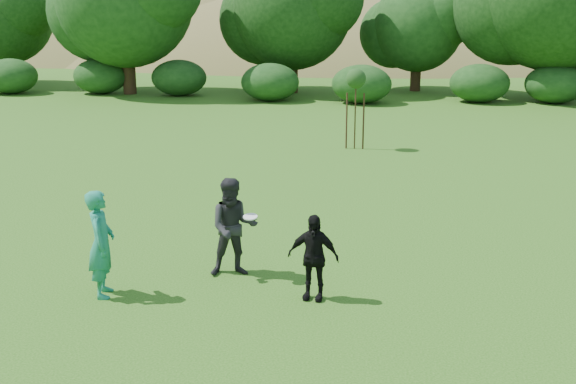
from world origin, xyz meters
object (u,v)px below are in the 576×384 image
(player_teal, at_px, (101,244))
(player_grey, at_px, (233,227))
(player_black, at_px, (313,257))
(sapling, at_px, (356,81))

(player_teal, relative_size, player_grey, 1.02)
(player_grey, height_order, player_black, player_grey)
(player_grey, bearing_deg, player_black, -45.54)
(player_teal, xyz_separation_m, sapling, (3.51, 14.02, 1.44))
(sapling, bearing_deg, player_grey, -96.39)
(player_teal, height_order, player_grey, player_teal)
(player_grey, distance_m, sapling, 12.82)
(player_grey, bearing_deg, sapling, 66.93)
(sapling, bearing_deg, player_teal, -104.04)
(player_grey, xyz_separation_m, player_black, (1.66, -0.91, -0.18))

